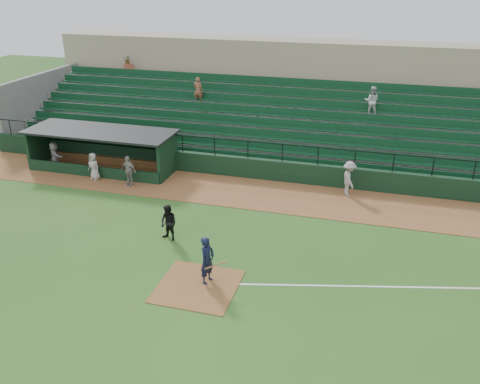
# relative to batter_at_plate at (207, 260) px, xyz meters

# --- Properties ---
(ground) EXTENTS (90.00, 90.00, 0.00)m
(ground) POSITION_rel_batter_at_plate_xyz_m (-0.28, 0.60, -0.98)
(ground) COLOR #2A561B
(ground) RESTS_ON ground
(warning_track) EXTENTS (40.00, 4.00, 0.03)m
(warning_track) POSITION_rel_batter_at_plate_xyz_m (-0.28, 8.60, -0.96)
(warning_track) COLOR brown
(warning_track) RESTS_ON ground
(home_plate_dirt) EXTENTS (3.00, 3.00, 0.03)m
(home_plate_dirt) POSITION_rel_batter_at_plate_xyz_m (-0.28, -0.40, -0.96)
(home_plate_dirt) COLOR brown
(home_plate_dirt) RESTS_ON ground
(foul_line) EXTENTS (17.49, 4.44, 0.01)m
(foul_line) POSITION_rel_batter_at_plate_xyz_m (7.72, 1.80, -0.97)
(foul_line) COLOR white
(foul_line) RESTS_ON ground
(stadium_structure) EXTENTS (38.00, 13.08, 6.40)m
(stadium_structure) POSITION_rel_batter_at_plate_xyz_m (-0.28, 17.06, 1.32)
(stadium_structure) COLOR black
(stadium_structure) RESTS_ON ground
(dugout) EXTENTS (8.90, 3.20, 2.42)m
(dugout) POSITION_rel_batter_at_plate_xyz_m (-10.03, 10.16, 0.35)
(dugout) COLOR black
(dugout) RESTS_ON ground
(batter_at_plate) EXTENTS (1.11, 0.81, 1.96)m
(batter_at_plate) POSITION_rel_batter_at_plate_xyz_m (0.00, 0.00, 0.00)
(batter_at_plate) COLOR black
(batter_at_plate) RESTS_ON ground
(umpire) EXTENTS (0.97, 0.86, 1.67)m
(umpire) POSITION_rel_batter_at_plate_xyz_m (-2.76, 2.70, -0.14)
(umpire) COLOR black
(umpire) RESTS_ON ground
(runner) EXTENTS (1.09, 1.39, 1.89)m
(runner) POSITION_rel_batter_at_plate_xyz_m (4.54, 9.78, -0.00)
(runner) COLOR #9B9591
(runner) RESTS_ON warning_track
(dugout_player_a) EXTENTS (1.08, 0.64, 1.72)m
(dugout_player_a) POSITION_rel_batter_at_plate_xyz_m (-7.34, 7.80, -0.09)
(dugout_player_a) COLOR gray
(dugout_player_a) RESTS_ON warning_track
(dugout_player_b) EXTENTS (0.89, 0.72, 1.59)m
(dugout_player_b) POSITION_rel_batter_at_plate_xyz_m (-9.65, 8.03, -0.15)
(dugout_player_b) COLOR #ADA8A2
(dugout_player_b) RESTS_ON warning_track
(dugout_player_c) EXTENTS (1.53, 1.35, 1.67)m
(dugout_player_c) POSITION_rel_batter_at_plate_xyz_m (-12.82, 8.94, -0.11)
(dugout_player_c) COLOR #A8A39D
(dugout_player_c) RESTS_ON warning_track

